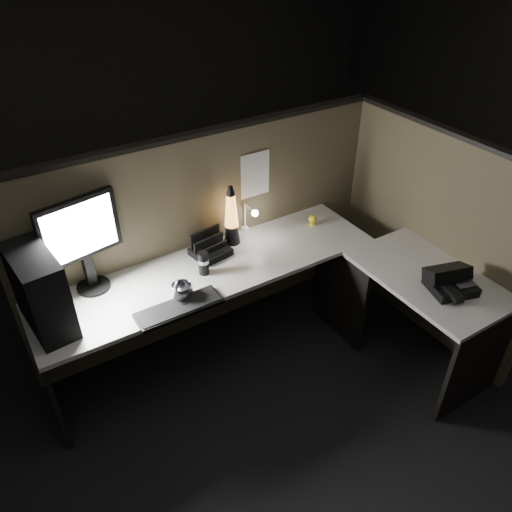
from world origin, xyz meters
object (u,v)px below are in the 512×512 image
monitor (81,236)px  keyboard (179,308)px  pc_tower (40,291)px  lava_lamp (231,220)px  desk_phone (449,281)px

monitor → keyboard: monitor is taller
pc_tower → keyboard: 0.76m
monitor → pc_tower: bearing=-157.4°
keyboard → lava_lamp: bearing=36.8°
pc_tower → monitor: (0.31, 0.21, 0.13)m
keyboard → monitor: bearing=126.7°
lava_lamp → desk_phone: size_ratio=1.37×
monitor → desk_phone: 2.22m
lava_lamp → keyboard: bearing=-143.2°
monitor → desk_phone: (1.85, -1.18, -0.31)m
lava_lamp → desk_phone: (0.87, -1.15, -0.12)m
keyboard → desk_phone: desk_phone is taller
monitor → desk_phone: monitor is taller
pc_tower → desk_phone: size_ratio=1.48×
monitor → lava_lamp: 1.00m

